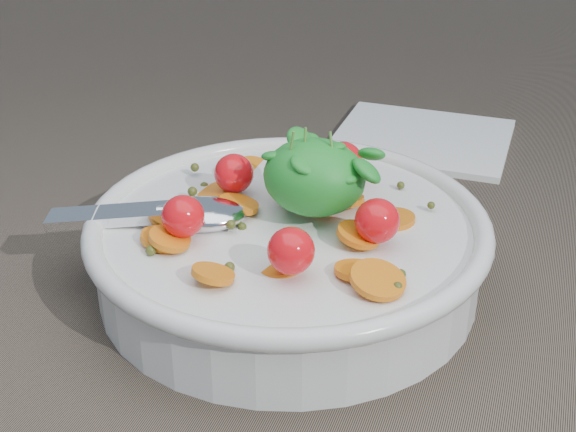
% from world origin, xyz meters
% --- Properties ---
extents(ground, '(6.00, 6.00, 0.00)m').
position_xyz_m(ground, '(0.00, 0.00, 0.00)').
color(ground, brown).
rests_on(ground, ground).
extents(bowl, '(0.29, 0.27, 0.12)m').
position_xyz_m(bowl, '(-0.02, -0.02, 0.03)').
color(bowl, silver).
rests_on(bowl, ground).
extents(napkin, '(0.16, 0.14, 0.01)m').
position_xyz_m(napkin, '(0.03, 0.27, 0.00)').
color(napkin, white).
rests_on(napkin, ground).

